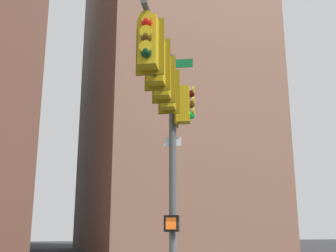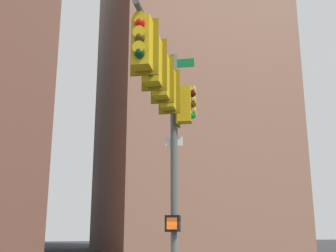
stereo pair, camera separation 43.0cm
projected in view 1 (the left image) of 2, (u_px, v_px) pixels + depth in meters
signal_pole_assembly at (167, 105)px, 9.81m from camera, size 4.05×2.52×7.01m
building_brick_nearside at (169, 70)px, 56.69m from camera, size 24.99×19.89×47.22m
building_brick_farside at (160, 57)px, 60.68m from camera, size 19.94×19.76×54.02m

